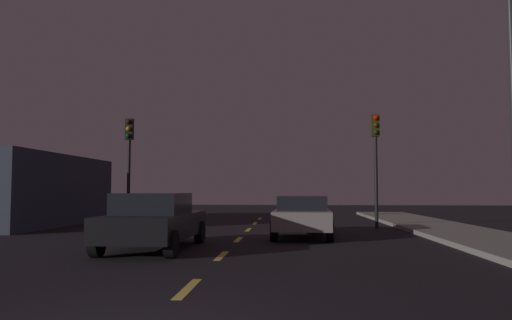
{
  "coord_description": "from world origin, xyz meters",
  "views": [
    {
      "loc": [
        1.58,
        -4.97,
        1.54
      ],
      "look_at": [
        0.17,
        15.88,
        2.87
      ],
      "focal_mm": 33.8,
      "sensor_mm": 36.0,
      "label": 1
    }
  ],
  "objects_px": {
    "traffic_signal_right": "(376,148)",
    "car_stopped_ahead": "(302,215)",
    "traffic_signal_left": "(129,150)",
    "street_lamp_right": "(502,75)",
    "car_adjacent_lane": "(154,221)"
  },
  "relations": [
    {
      "from": "traffic_signal_right",
      "to": "car_stopped_ahead",
      "type": "xyz_separation_m",
      "value": [
        -3.13,
        -3.69,
        -2.58
      ]
    },
    {
      "from": "traffic_signal_right",
      "to": "car_stopped_ahead",
      "type": "height_order",
      "value": "traffic_signal_right"
    },
    {
      "from": "traffic_signal_left",
      "to": "street_lamp_right",
      "type": "distance_m",
      "value": 14.33
    },
    {
      "from": "car_adjacent_lane",
      "to": "street_lamp_right",
      "type": "bearing_deg",
      "value": 7.14
    },
    {
      "from": "traffic_signal_left",
      "to": "car_adjacent_lane",
      "type": "distance_m",
      "value": 8.64
    },
    {
      "from": "traffic_signal_right",
      "to": "street_lamp_right",
      "type": "relative_size",
      "value": 0.59
    },
    {
      "from": "car_adjacent_lane",
      "to": "street_lamp_right",
      "type": "height_order",
      "value": "street_lamp_right"
    },
    {
      "from": "traffic_signal_left",
      "to": "street_lamp_right",
      "type": "xyz_separation_m",
      "value": [
        12.73,
        -6.41,
        1.5
      ]
    },
    {
      "from": "traffic_signal_left",
      "to": "traffic_signal_right",
      "type": "xyz_separation_m",
      "value": [
        10.38,
        0.0,
        0.04
      ]
    },
    {
      "from": "traffic_signal_right",
      "to": "street_lamp_right",
      "type": "height_order",
      "value": "street_lamp_right"
    },
    {
      "from": "street_lamp_right",
      "to": "car_stopped_ahead",
      "type": "bearing_deg",
      "value": 153.65
    },
    {
      "from": "traffic_signal_right",
      "to": "traffic_signal_left",
      "type": "bearing_deg",
      "value": -180.0
    },
    {
      "from": "street_lamp_right",
      "to": "traffic_signal_left",
      "type": "bearing_deg",
      "value": 153.29
    },
    {
      "from": "traffic_signal_left",
      "to": "traffic_signal_right",
      "type": "relative_size",
      "value": 0.99
    },
    {
      "from": "traffic_signal_right",
      "to": "car_adjacent_lane",
      "type": "distance_m",
      "value": 10.7
    }
  ]
}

